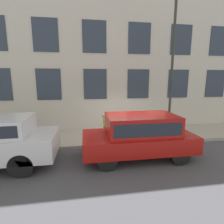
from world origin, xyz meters
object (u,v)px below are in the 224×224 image
(fire_hydrant, at_px, (120,132))
(street_lamp, at_px, (173,53))
(person, at_px, (104,123))
(parked_truck_red_near, at_px, (139,133))

(fire_hydrant, bearing_deg, street_lamp, -83.82)
(fire_hydrant, distance_m, street_lamp, 4.41)
(person, xyz_separation_m, street_lamp, (-0.12, -3.22, 3.27))
(street_lamp, bearing_deg, fire_hydrant, 96.18)
(person, xyz_separation_m, parked_truck_red_near, (-1.87, -1.14, 0.04))
(person, bearing_deg, fire_hydrant, 146.60)
(street_lamp, bearing_deg, parked_truck_red_near, 130.19)
(fire_hydrant, height_order, person, person)
(fire_hydrant, relative_size, person, 0.66)
(street_lamp, bearing_deg, person, 87.89)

